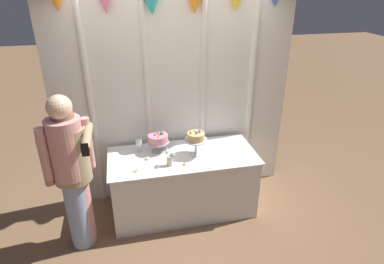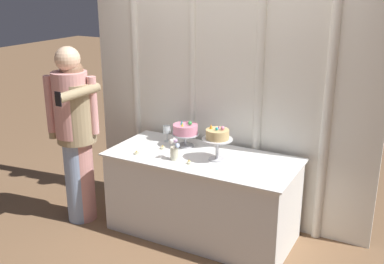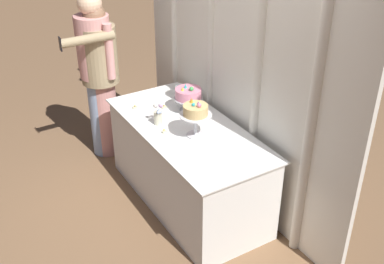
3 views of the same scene
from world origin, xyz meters
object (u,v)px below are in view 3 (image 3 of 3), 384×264
at_px(cake_table, 188,165).
at_px(guest_girl_blue_dress, 100,77).
at_px(cake_display_nearright, 196,112).
at_px(guest_man_dark_suit, 97,70).
at_px(wine_glass, 179,89).
at_px(tealight_far_left, 135,107).
at_px(cake_display_nearleft, 188,95).
at_px(tealight_near_left, 164,107).
at_px(flower_vase, 158,115).
at_px(tealight_near_right, 164,132).

height_order(cake_table, guest_girl_blue_dress, guest_girl_blue_dress).
relative_size(cake_table, cake_display_nearright, 5.37).
xyz_separation_m(guest_man_dark_suit, guest_girl_blue_dress, (0.01, 0.03, -0.08)).
height_order(wine_glass, tealight_far_left, wine_glass).
bearing_deg(guest_man_dark_suit, cake_table, 16.01).
relative_size(guest_man_dark_suit, guest_girl_blue_dress, 1.07).
xyz_separation_m(cake_table, cake_display_nearleft, (-0.27, 0.17, 0.55)).
bearing_deg(guest_girl_blue_dress, cake_table, 14.98).
bearing_deg(tealight_near_left, cake_display_nearleft, 48.53).
xyz_separation_m(cake_display_nearright, tealight_near_left, (-0.57, 0.01, -0.21)).
height_order(cake_display_nearright, guest_man_dark_suit, guest_man_dark_suit).
bearing_deg(guest_man_dark_suit, cake_display_nearright, 13.77).
height_order(wine_glass, flower_vase, flower_vase).
relative_size(wine_glass, guest_girl_blue_dress, 0.10).
distance_m(tealight_near_right, guest_girl_blue_dress, 1.18).
xyz_separation_m(cake_display_nearleft, tealight_near_right, (0.25, -0.38, -0.15)).
bearing_deg(cake_table, wine_glass, 157.71).
bearing_deg(cake_display_nearleft, tealight_near_right, -57.19).
relative_size(flower_vase, tealight_near_right, 4.57).
relative_size(cake_display_nearleft, tealight_near_left, 5.22).
bearing_deg(tealight_near_right, guest_girl_blue_dress, -174.97).
height_order(cake_display_nearleft, cake_display_nearright, cake_display_nearright).
bearing_deg(tealight_near_right, tealight_far_left, -177.93).
xyz_separation_m(flower_vase, guest_girl_blue_dress, (-1.01, -0.13, 0.01)).
bearing_deg(wine_glass, guest_man_dark_suit, -142.20).
bearing_deg(cake_display_nearleft, cake_display_nearright, -23.14).
bearing_deg(cake_display_nearleft, tealight_far_left, -125.96).
bearing_deg(guest_man_dark_suit, cake_display_nearleft, 28.70).
relative_size(cake_table, tealight_far_left, 33.65).
bearing_deg(cake_table, guest_girl_blue_dress, -165.02).
height_order(cake_table, tealight_near_left, tealight_near_left).
distance_m(cake_display_nearright, tealight_near_right, 0.34).
xyz_separation_m(wine_glass, tealight_far_left, (-0.06, -0.44, -0.11)).
height_order(tealight_far_left, tealight_near_left, tealight_near_left).
height_order(wine_glass, guest_girl_blue_dress, guest_girl_blue_dress).
bearing_deg(tealight_near_left, flower_vase, -37.51).
distance_m(tealight_far_left, guest_man_dark_suit, 0.67).
bearing_deg(cake_display_nearleft, guest_man_dark_suit, -151.30).
distance_m(tealight_near_left, tealight_near_right, 0.45).
xyz_separation_m(cake_display_nearright, flower_vase, (-0.34, -0.17, -0.13)).
distance_m(wine_glass, guest_man_dark_suit, 0.89).
relative_size(cake_display_nearleft, wine_glass, 1.65).
height_order(wine_glass, tealight_near_right, wine_glass).
height_order(cake_display_nearright, guest_girl_blue_dress, guest_girl_blue_dress).
height_order(guest_man_dark_suit, guest_girl_blue_dress, guest_man_dark_suit).
distance_m(cake_table, guest_girl_blue_dress, 1.32).
bearing_deg(cake_table, guest_man_dark_suit, -163.99).
xyz_separation_m(flower_vase, tealight_near_right, (0.16, -0.03, -0.08)).
height_order(flower_vase, tealight_far_left, flower_vase).
bearing_deg(tealight_near_left, cake_display_nearright, -0.75).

